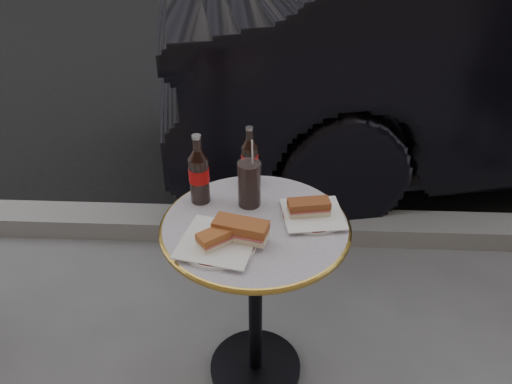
{
  "coord_description": "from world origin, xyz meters",
  "views": [
    {
      "loc": [
        0.06,
        -1.3,
        1.69
      ],
      "look_at": [
        0.0,
        0.05,
        0.82
      ],
      "focal_mm": 35.0,
      "sensor_mm": 36.0,
      "label": 1
    }
  ],
  "objects_px": {
    "cola_bottle_left": "(199,169)",
    "cola_bottle_right": "(250,155)",
    "bistro_table": "(255,304)",
    "plate_left": "(218,243)",
    "cola_glass": "(249,184)",
    "plate_right": "(313,216)"
  },
  "relations": [
    {
      "from": "cola_bottle_right",
      "to": "cola_glass",
      "type": "bearing_deg",
      "value": -87.28
    },
    {
      "from": "cola_bottle_left",
      "to": "cola_bottle_right",
      "type": "distance_m",
      "value": 0.21
    },
    {
      "from": "bistro_table",
      "to": "plate_left",
      "type": "bearing_deg",
      "value": -132.28
    },
    {
      "from": "cola_bottle_right",
      "to": "plate_right",
      "type": "bearing_deg",
      "value": -43.93
    },
    {
      "from": "bistro_table",
      "to": "cola_bottle_right",
      "type": "relative_size",
      "value": 3.31
    },
    {
      "from": "bistro_table",
      "to": "plate_right",
      "type": "bearing_deg",
      "value": 12.48
    },
    {
      "from": "cola_bottle_right",
      "to": "plate_left",
      "type": "bearing_deg",
      "value": -101.43
    },
    {
      "from": "cola_bottle_left",
      "to": "cola_glass",
      "type": "relative_size",
      "value": 1.54
    },
    {
      "from": "plate_right",
      "to": "cola_bottle_left",
      "type": "relative_size",
      "value": 0.81
    },
    {
      "from": "plate_right",
      "to": "cola_bottle_right",
      "type": "distance_m",
      "value": 0.32
    },
    {
      "from": "bistro_table",
      "to": "plate_right",
      "type": "distance_m",
      "value": 0.42
    },
    {
      "from": "bistro_table",
      "to": "cola_bottle_left",
      "type": "xyz_separation_m",
      "value": [
        -0.19,
        0.12,
        0.49
      ]
    },
    {
      "from": "cola_glass",
      "to": "cola_bottle_left",
      "type": "bearing_deg",
      "value": 175.19
    },
    {
      "from": "cola_bottle_left",
      "to": "bistro_table",
      "type": "bearing_deg",
      "value": -32.32
    },
    {
      "from": "cola_bottle_right",
      "to": "cola_glass",
      "type": "distance_m",
      "value": 0.15
    },
    {
      "from": "cola_glass",
      "to": "plate_right",
      "type": "bearing_deg",
      "value": -17.59
    },
    {
      "from": "plate_left",
      "to": "cola_bottle_right",
      "type": "height_order",
      "value": "cola_bottle_right"
    },
    {
      "from": "cola_glass",
      "to": "plate_left",
      "type": "bearing_deg",
      "value": -109.85
    },
    {
      "from": "bistro_table",
      "to": "plate_left",
      "type": "relative_size",
      "value": 3.11
    },
    {
      "from": "bistro_table",
      "to": "cola_glass",
      "type": "bearing_deg",
      "value": 103.03
    },
    {
      "from": "plate_left",
      "to": "cola_glass",
      "type": "xyz_separation_m",
      "value": [
        0.08,
        0.23,
        0.08
      ]
    },
    {
      "from": "plate_right",
      "to": "cola_bottle_left",
      "type": "distance_m",
      "value": 0.41
    }
  ]
}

